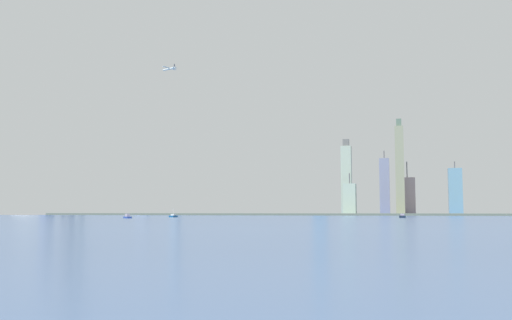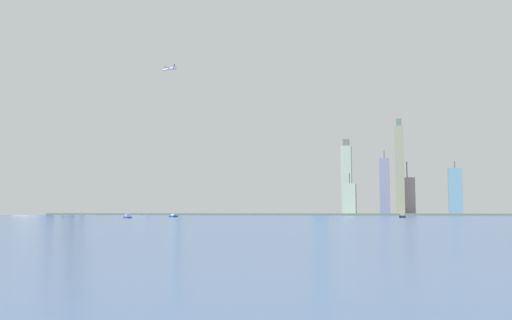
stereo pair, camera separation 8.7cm
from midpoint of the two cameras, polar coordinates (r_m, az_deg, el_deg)
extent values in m
plane|color=#395179|center=(453.99, -17.91, -5.74)|extent=(6000.00, 6000.00, 0.00)
cube|color=#556157|center=(938.66, -0.40, -5.46)|extent=(922.86, 56.47, 3.25)
cylinder|color=gray|center=(1073.23, -17.07, 0.33)|extent=(14.83, 14.83, 209.90)
ellipsoid|color=slate|center=(1087.87, -16.92, 5.84)|extent=(44.38, 44.38, 14.45)
torus|color=gray|center=(1086.94, -16.93, 5.58)|extent=(40.61, 40.61, 2.89)
cone|color=silver|center=(1101.27, -16.84, 9.04)|extent=(7.41, 7.41, 110.60)
cylinder|color=#C2A2A4|center=(1142.50, -21.58, -4.88)|extent=(75.54, 75.54, 9.84)
ellipsoid|color=silver|center=(1142.50, -21.57, -4.63)|extent=(71.77, 71.77, 59.63)
cube|color=slate|center=(1107.16, -18.18, -0.92)|extent=(16.32, 18.48, 166.88)
cube|color=#5D4D63|center=(1116.48, -18.06, 3.51)|extent=(9.79, 11.09, 5.86)
cube|color=#A0ACCB|center=(1105.58, -11.32, -4.15)|extent=(23.55, 16.35, 47.95)
cube|color=slate|center=(989.21, 12.78, -2.63)|extent=(16.48, 16.62, 96.05)
cylinder|color=#4C4C51|center=(993.01, 12.71, 0.53)|extent=(1.60, 1.60, 13.52)
cube|color=#92A79B|center=(932.67, 9.39, -3.93)|extent=(19.97, 20.12, 50.92)
cylinder|color=#4C4C51|center=(933.97, 9.35, -1.85)|extent=(1.60, 1.60, 16.95)
cube|color=#93A596|center=(987.86, 9.05, -2.03)|extent=(17.72, 13.02, 118.51)
cube|color=#5A5C5A|center=(993.47, 9.00, 1.72)|extent=(10.63, 7.81, 11.88)
cube|color=#A88F93|center=(964.85, 14.95, -3.55)|extent=(24.67, 22.49, 61.45)
cylinder|color=#4C4C51|center=(966.94, 14.89, -0.95)|extent=(1.60, 1.60, 26.39)
cube|color=slate|center=(1029.65, 6.42, -0.98)|extent=(24.43, 15.41, 161.80)
cylinder|color=#4C4C51|center=(1040.03, 6.37, 3.97)|extent=(1.60, 1.60, 18.38)
cube|color=#8BA1AF|center=(1086.83, -7.99, -0.79)|extent=(12.08, 22.28, 176.49)
cube|color=#62635A|center=(1097.82, -7.93, 4.08)|extent=(7.25, 13.37, 10.52)
cube|color=gray|center=(930.71, 14.22, -1.04)|extent=(13.57, 17.42, 141.64)
cube|color=#4E6455|center=(939.13, 14.12, 3.64)|extent=(8.14, 10.45, 11.95)
cube|color=slate|center=(1092.60, -20.13, -2.86)|extent=(12.17, 26.35, 88.54)
cube|color=#644C68|center=(1095.41, -20.05, -0.29)|extent=(7.30, 15.81, 10.11)
cube|color=#5D8AA6|center=(983.42, 19.36, -3.01)|extent=(21.66, 15.03, 76.65)
cylinder|color=#4C4C51|center=(985.81, 19.28, -0.46)|extent=(1.60, 1.60, 11.23)
cube|color=navy|center=(551.17, -12.76, -5.63)|extent=(12.83, 13.07, 1.58)
cube|color=#9F96A3|center=(551.15, -12.75, -5.41)|extent=(6.44, 6.52, 2.70)
cube|color=navy|center=(638.01, -8.29, -5.61)|extent=(5.23, 13.08, 1.88)
cube|color=silver|center=(638.00, -8.29, -5.45)|extent=(3.66, 5.76, 1.65)
cylinder|color=silver|center=(637.99, -8.29, -5.09)|extent=(0.24, 0.24, 6.48)
cube|color=#162236|center=(586.34, 14.46, -5.53)|extent=(6.53, 12.52, 2.35)
cube|color=#A194B1|center=(586.33, 14.46, -5.32)|extent=(4.03, 5.71, 1.80)
cylinder|color=silver|center=(959.09, -8.67, 9.02)|extent=(26.24, 12.88, 2.88)
sphere|color=silver|center=(968.54, -9.24, 8.89)|extent=(2.88, 2.88, 2.88)
cube|color=silver|center=(959.40, -8.67, 9.09)|extent=(13.85, 28.48, 0.50)
cube|color=silver|center=(951.33, -8.18, 9.16)|extent=(5.80, 10.36, 0.40)
cube|color=#2D333D|center=(952.20, -8.18, 9.36)|extent=(2.10, 1.24, 5.00)
camera|label=1|loc=(0.04, -90.00, 0.00)|focal=39.91mm
camera|label=2|loc=(0.04, 90.00, 0.00)|focal=39.91mm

